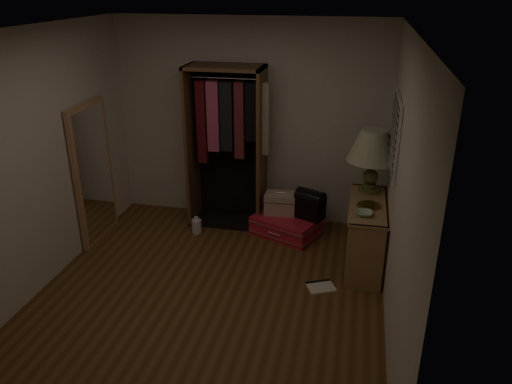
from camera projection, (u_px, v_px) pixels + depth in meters
ground at (208, 297)px, 5.08m from camera, size 4.00×4.00×0.00m
room_walls at (211, 157)px, 4.52m from camera, size 3.52×4.02×2.60m
console_bookshelf at (366, 231)px, 5.58m from camera, size 0.42×1.12×0.75m
open_wardrobe at (229, 133)px, 6.24m from camera, size 1.02×0.50×2.05m
floor_mirror at (93, 173)px, 5.97m from camera, size 0.06×0.80×1.70m
pink_suitcase at (286, 225)px, 6.31m from camera, size 0.95×0.84×0.24m
train_case at (280, 203)px, 6.32m from camera, size 0.40×0.29×0.28m
black_bag at (310, 203)px, 6.17m from camera, size 0.41×0.35×0.38m
table_lamp at (373, 147)px, 5.51m from camera, size 0.71×0.71×0.72m
brass_tray at (369, 206)px, 5.33m from camera, size 0.31×0.31×0.01m
ceramic_bowl at (364, 213)px, 5.13m from camera, size 0.18×0.18×0.04m
white_jug at (197, 226)px, 6.36m from camera, size 0.14×0.14×0.22m
floor_book at (320, 286)px, 5.25m from camera, size 0.35×0.32×0.03m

